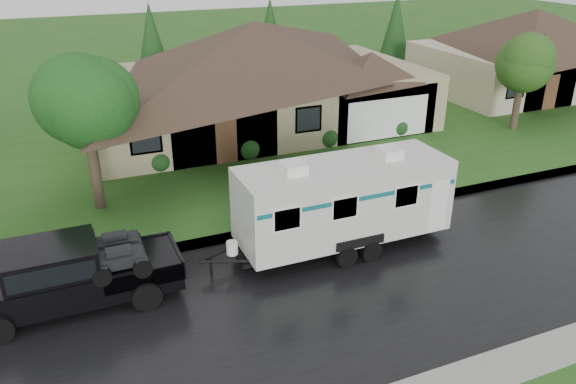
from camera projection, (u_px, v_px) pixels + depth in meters
name	position (u px, v px, depth m)	size (l,w,h in m)	color
ground	(341.00, 251.00, 19.07)	(140.00, 140.00, 0.00)	#25531A
road	(371.00, 281.00, 17.39)	(140.00, 8.00, 0.01)	black
curb	(313.00, 221.00, 20.93)	(140.00, 0.50, 0.15)	gray
lawn	(217.00, 125.00, 31.62)	(140.00, 26.00, 0.15)	#25531A
house_main	(261.00, 63.00, 30.00)	(19.44, 10.80, 6.90)	gray
house_neighbor	(538.00, 42.00, 37.60)	(15.12, 9.72, 6.45)	#BEAE8D
tree_left_green	(84.00, 101.00, 20.07)	(3.69, 3.69, 6.10)	#382B1E
tree_right_green	(524.00, 63.00, 29.29)	(3.11, 3.11, 5.15)	#382B1E
shrub_row	(289.00, 141.00, 27.31)	(13.60, 1.00, 1.00)	#143814
pickup_truck	(65.00, 274.00, 15.78)	(6.09, 2.31, 2.03)	black
travel_trailer	(343.00, 199.00, 18.60)	(7.51, 2.64, 3.37)	silver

